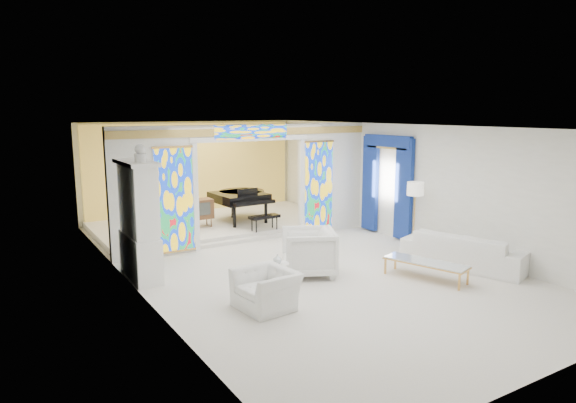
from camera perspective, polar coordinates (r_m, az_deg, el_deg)
floor at (r=11.61m, az=0.46°, el=-6.63°), size 12.00×12.00×0.00m
ceiling at (r=11.12m, az=0.48°, el=8.34°), size 7.00×12.00×0.02m
wall_back at (r=16.62m, az=-10.60°, el=3.57°), size 7.00×0.02×3.00m
wall_front at (r=7.07m, az=27.41°, el=-6.19°), size 7.00×0.02×3.00m
wall_left at (r=9.90m, az=-16.97°, el=-1.08°), size 0.02×12.00×3.00m
wall_right at (r=13.44m, az=13.23°, el=1.95°), size 0.02×12.00×3.00m
partition_wall at (r=12.96m, az=-4.22°, el=2.59°), size 7.00×0.22×3.00m
stained_glass_left at (r=12.13m, az=-12.50°, el=0.17°), size 0.90×0.04×2.40m
stained_glass_right at (r=13.97m, az=3.42°, el=1.68°), size 0.90×0.04×2.40m
stained_glass_transom at (r=12.77m, az=-4.07°, el=7.73°), size 2.00×0.04×0.34m
alcove_platform at (r=15.11m, az=-7.82°, el=-2.42°), size 6.80×3.80×0.18m
gold_curtain_back at (r=16.51m, az=-10.45°, el=3.53°), size 6.70×0.10×2.90m
chandelier at (r=14.77m, az=-7.18°, el=6.95°), size 0.48×0.48×0.30m
blue_drapes at (r=13.86m, az=10.92°, el=2.61°), size 0.14×1.85×2.65m
china_cabinet at (r=10.60m, az=-16.23°, el=-2.14°), size 0.56×1.46×2.72m
armchair_left at (r=8.89m, az=-2.46°, el=-9.72°), size 0.99×1.10×0.66m
armchair_right at (r=10.56m, az=2.32°, el=-5.64°), size 1.40×1.39×0.96m
sofa at (r=11.74m, az=19.03°, el=-5.11°), size 1.78×2.76×0.75m
side_table at (r=9.66m, az=-1.17°, el=-7.94°), size 0.51×0.51×0.54m
vase at (r=9.58m, az=-1.18°, el=-6.38°), size 0.21×0.21×0.17m
coffee_table at (r=10.67m, az=15.05°, el=-6.58°), size 1.02×1.75×0.37m
floor_lamp at (r=12.77m, az=13.96°, el=1.03°), size 0.53×0.53×1.64m
grand_piano at (r=14.92m, az=-5.22°, el=0.51°), size 1.66×2.59×1.02m
tv_console at (r=14.24m, az=-9.77°, el=-0.82°), size 0.67×0.46×0.77m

